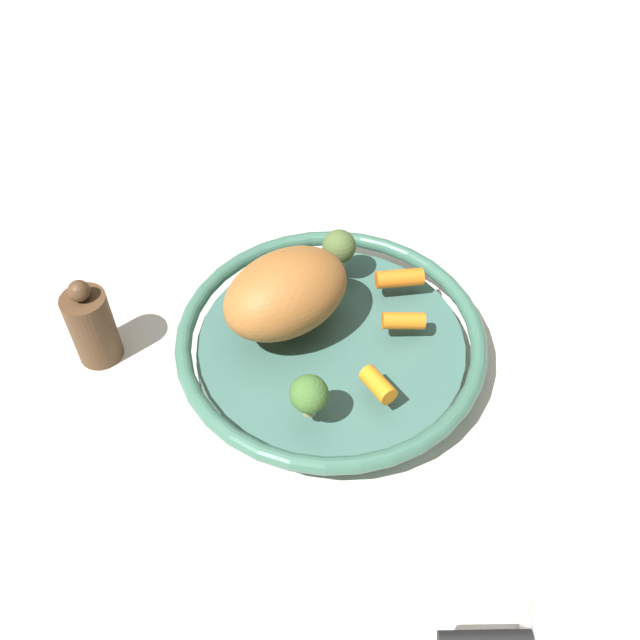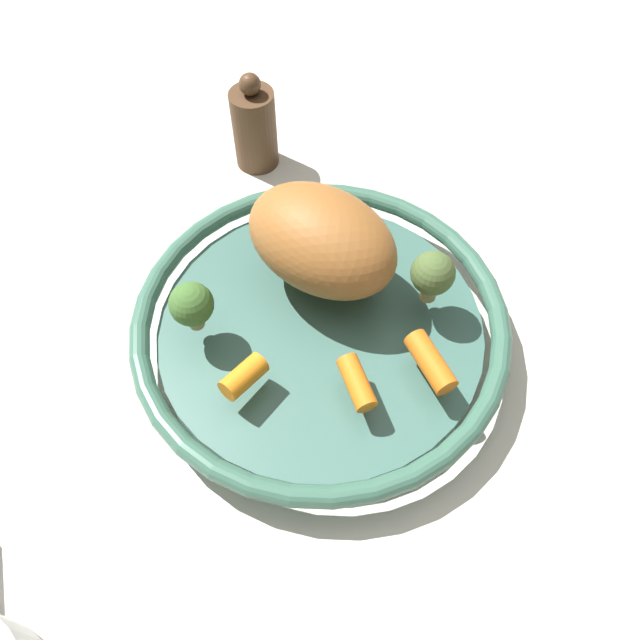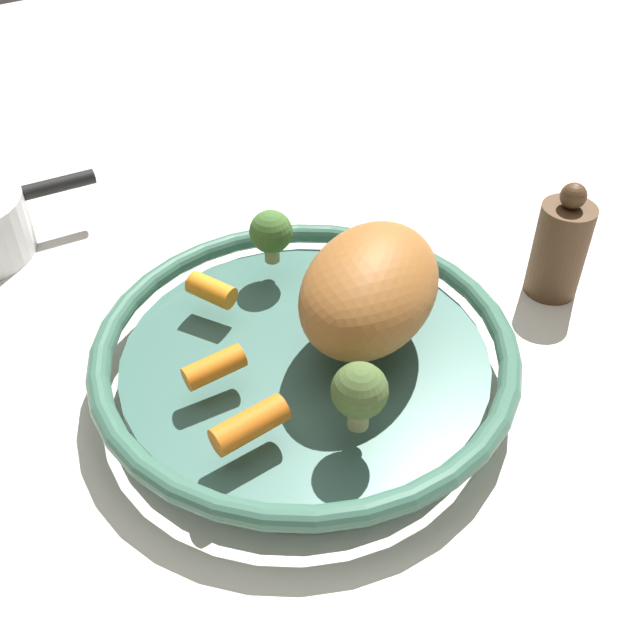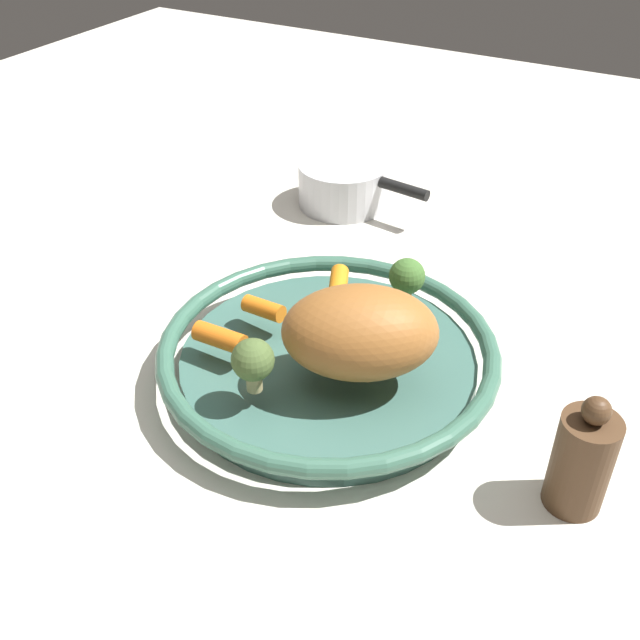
% 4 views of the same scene
% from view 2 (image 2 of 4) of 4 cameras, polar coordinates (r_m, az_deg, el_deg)
% --- Properties ---
extents(ground_plane, '(2.37, 2.37, 0.00)m').
position_cam_2_polar(ground_plane, '(0.62, 0.03, -2.04)').
color(ground_plane, silver).
extents(serving_bowl, '(0.35, 0.35, 0.05)m').
position_cam_2_polar(serving_bowl, '(0.60, 0.03, -0.74)').
color(serving_bowl, '#3D665B').
rests_on(serving_bowl, ground_plane).
extents(roast_chicken_piece, '(0.18, 0.16, 0.09)m').
position_cam_2_polar(roast_chicken_piece, '(0.58, 0.16, 7.27)').
color(roast_chicken_piece, '#9D602B').
rests_on(roast_chicken_piece, serving_bowl).
extents(baby_carrot_center, '(0.04, 0.05, 0.02)m').
position_cam_2_polar(baby_carrot_center, '(0.54, -6.93, -5.12)').
color(baby_carrot_center, orange).
rests_on(baby_carrot_center, serving_bowl).
extents(baby_carrot_back, '(0.05, 0.02, 0.02)m').
position_cam_2_polar(baby_carrot_back, '(0.53, 3.36, -5.70)').
color(baby_carrot_back, orange).
rests_on(baby_carrot_back, serving_bowl).
extents(baby_carrot_right, '(0.06, 0.02, 0.02)m').
position_cam_2_polar(baby_carrot_right, '(0.55, 10.00, -3.77)').
color(baby_carrot_right, orange).
rests_on(baby_carrot_right, serving_bowl).
extents(broccoli_floret_small, '(0.04, 0.04, 0.05)m').
position_cam_2_polar(broccoli_floret_small, '(0.56, -11.57, 1.36)').
color(broccoli_floret_small, tan).
rests_on(broccoli_floret_small, serving_bowl).
extents(broccoli_floret_mid, '(0.04, 0.04, 0.06)m').
position_cam_2_polar(broccoli_floret_mid, '(0.57, 10.18, 4.10)').
color(broccoli_floret_mid, tan).
rests_on(broccoli_floret_mid, serving_bowl).
extents(pepper_mill, '(0.05, 0.05, 0.12)m').
position_cam_2_polar(pepper_mill, '(0.76, -5.97, 17.03)').
color(pepper_mill, '#4C331E').
rests_on(pepper_mill, ground_plane).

